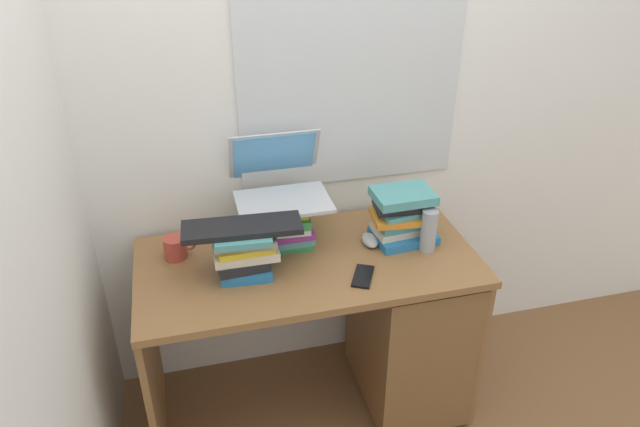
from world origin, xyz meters
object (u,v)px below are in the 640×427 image
book_stack_tall (283,224)px  book_stack_side (402,216)px  cell_phone (363,276)px  computer_mouse (370,240)px  keyboard (242,227)px  book_stack_keyboard_riser (244,251)px  mug (176,248)px  laptop (279,182)px  desk (385,320)px  water_bottle (429,231)px

book_stack_tall → book_stack_side: book_stack_side is taller
cell_phone → book_stack_tall: bearing=155.1°
book_stack_side → computer_mouse: 0.16m
keyboard → cell_phone: bearing=-14.4°
book_stack_side → keyboard: (-0.63, -0.07, 0.08)m
book_stack_keyboard_riser → mug: (-0.24, 0.16, -0.05)m
book_stack_side → cell_phone: book_stack_side is taller
keyboard → laptop: bearing=55.7°
book_stack_side → book_stack_keyboard_riser: bearing=-173.7°
book_stack_tall → keyboard: keyboard is taller
computer_mouse → mug: bearing=172.8°
laptop → computer_mouse: size_ratio=3.41×
desk → water_bottle: 0.46m
book_stack_side → keyboard: book_stack_side is taller
desk → mug: mug is taller
laptop → water_bottle: bearing=-25.4°
keyboard → cell_phone: 0.47m
book_stack_tall → computer_mouse: bearing=-15.2°
book_stack_side → laptop: laptop is taller
book_stack_tall → cell_phone: (0.23, -0.30, -0.08)m
desk → computer_mouse: (-0.06, 0.07, 0.36)m
laptop → keyboard: bearing=-128.2°
water_bottle → computer_mouse: bearing=155.2°
keyboard → computer_mouse: (0.50, 0.07, -0.18)m
laptop → mug: (-0.42, -0.06, -0.20)m
book_stack_keyboard_riser → laptop: (0.18, 0.23, 0.14)m
book_stack_tall → laptop: laptop is taller
book_stack_keyboard_riser → laptop: size_ratio=0.66×
book_stack_keyboard_riser → cell_phone: size_ratio=1.73×
keyboard → mug: keyboard is taller
laptop → mug: laptop is taller
desk → laptop: size_ratio=3.63×
book_stack_tall → book_stack_keyboard_riser: size_ratio=0.95×
book_stack_keyboard_riser → book_stack_tall: bearing=42.1°
cell_phone → book_stack_side: bearing=69.7°
book_stack_side → laptop: size_ratio=0.74×
book_stack_keyboard_riser → cell_phone: book_stack_keyboard_riser is taller
book_stack_tall → book_stack_side: size_ratio=0.85×
water_bottle → cell_phone: water_bottle is taller
book_stack_side → computer_mouse: bearing=-179.3°
desk → water_bottle: water_bottle is taller
keyboard → mug: bearing=149.4°
keyboard → mug: 0.33m
book_stack_side → laptop: (-0.45, 0.16, 0.13)m
book_stack_side → cell_phone: size_ratio=1.94×
book_stack_side → water_bottle: size_ratio=1.52×
book_stack_side → mug: (-0.87, 0.09, -0.07)m
laptop → cell_phone: (0.23, -0.36, -0.23)m
book_stack_keyboard_riser → computer_mouse: 0.51m
keyboard → water_bottle: bearing=2.1°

